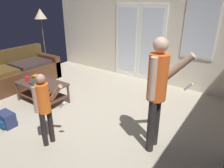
{
  "coord_description": "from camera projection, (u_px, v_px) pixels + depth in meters",
  "views": [
    {
      "loc": [
        2.41,
        -2.36,
        2.1
      ],
      "look_at": [
        0.76,
        -0.03,
        0.91
      ],
      "focal_mm": 32.66,
      "sensor_mm": 36.0,
      "label": 1
    }
  ],
  "objects": [
    {
      "name": "wall_back_with_doors",
      "position": [
        147.0,
        30.0,
        5.28
      ],
      "size": [
        6.11,
        0.09,
        2.8
      ],
      "color": "beige",
      "rests_on": "ground_plane"
    },
    {
      "name": "backpack",
      "position": [
        6.0,
        120.0,
        3.6
      ],
      "size": [
        0.33,
        0.24,
        0.26
      ],
      "color": "navy",
      "rests_on": "ground_plane"
    },
    {
      "name": "cup_near_edge",
      "position": [
        27.0,
        79.0,
        4.39
      ],
      "size": [
        0.08,
        0.08,
        0.12
      ],
      "primitive_type": "cylinder",
      "color": "red",
      "rests_on": "coffee_table"
    },
    {
      "name": "ground_plane",
      "position": [
        80.0,
        119.0,
        3.88
      ],
      "size": [
        6.11,
        5.22,
        0.02
      ],
      "primitive_type": "cube",
      "color": "#B5AA93"
    },
    {
      "name": "tv_remote_black",
      "position": [
        47.0,
        89.0,
        4.01
      ],
      "size": [
        0.18,
        0.11,
        0.02
      ],
      "primitive_type": "cube",
      "rotation": [
        0.0,
        0.0,
        -0.38
      ],
      "color": "black",
      "rests_on": "coffee_table"
    },
    {
      "name": "book_stack",
      "position": [
        37.0,
        77.0,
        4.57
      ],
      "size": [
        0.23,
        0.17,
        0.07
      ],
      "color": "gold",
      "rests_on": "coffee_table"
    },
    {
      "name": "person_adult",
      "position": [
        158.0,
        87.0,
        2.75
      ],
      "size": [
        0.55,
        0.47,
        1.67
      ],
      "color": "#2B2725",
      "rests_on": "ground_plane"
    },
    {
      "name": "coffee_table",
      "position": [
        42.0,
        88.0,
        4.39
      ],
      "size": [
        1.08,
        0.63,
        0.45
      ],
      "color": "#4E372E",
      "rests_on": "ground_plane"
    },
    {
      "name": "laptop_closed",
      "position": [
        37.0,
        83.0,
        4.28
      ],
      "size": [
        0.35,
        0.26,
        0.03
      ],
      "primitive_type": "cube",
      "rotation": [
        0.0,
        0.0,
        -0.11
      ],
      "color": "#293B2E",
      "rests_on": "coffee_table"
    },
    {
      "name": "floor_lamp",
      "position": [
        41.0,
        17.0,
        5.9
      ],
      "size": [
        0.35,
        0.35,
        1.85
      ],
      "color": "#282A29",
      "rests_on": "ground_plane"
    },
    {
      "name": "person_child",
      "position": [
        44.0,
        104.0,
        2.95
      ],
      "size": [
        0.43,
        0.31,
        1.16
      ],
      "color": "black",
      "rests_on": "ground_plane"
    },
    {
      "name": "leather_couch",
      "position": [
        13.0,
        74.0,
        5.24
      ],
      "size": [
        0.96,
        2.27,
        0.88
      ],
      "color": "#52301C",
      "rests_on": "ground_plane"
    }
  ]
}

